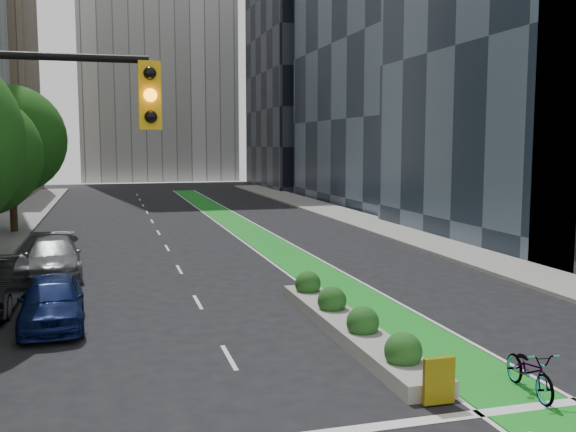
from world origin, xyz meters
TOP-DOWN VIEW (x-y plane):
  - sidewalk_right at (11.80, 25.00)m, footprint 3.60×90.00m
  - bike_lane_paint at (3.00, 30.00)m, footprint 2.20×70.00m
  - building_dark_end at (20.00, 68.00)m, footprint 14.00×18.00m
  - tree_far at (-11.00, 32.00)m, footprint 6.60×6.60m
  - median_planter at (1.20, 7.04)m, footprint 1.20×10.26m
  - bicycle at (3.47, 1.86)m, footprint 0.97×2.09m
  - parked_car_left_near at (-7.12, 10.27)m, footprint 2.03×4.64m
  - parked_car_left_far at (-7.69, 18.05)m, footprint 2.61×5.59m

SIDE VIEW (x-z plane):
  - bike_lane_paint at x=3.00m, z-range 0.00..0.01m
  - sidewalk_right at x=11.80m, z-range 0.00..0.15m
  - median_planter at x=1.20m, z-range -0.18..0.92m
  - bicycle at x=3.47m, z-range 0.00..1.06m
  - parked_car_left_near at x=-7.12m, z-range 0.00..1.56m
  - parked_car_left_far at x=-7.69m, z-range 0.00..1.58m
  - tree_far at x=-11.00m, z-range 1.19..10.20m
  - building_dark_end at x=20.00m, z-range 0.00..28.00m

